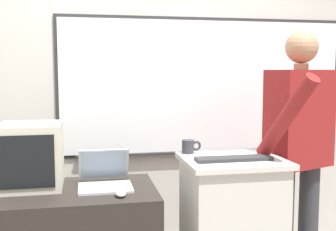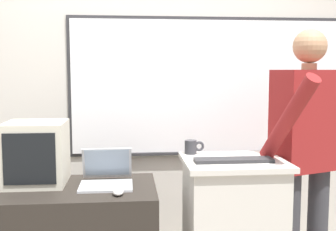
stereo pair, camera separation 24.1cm
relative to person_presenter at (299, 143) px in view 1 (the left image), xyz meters
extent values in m
cube|color=beige|center=(-0.90, 0.83, 0.41)|extent=(6.40, 0.12, 2.77)
cube|color=#2D2D30|center=(-0.41, 0.77, 0.34)|extent=(2.29, 0.02, 1.07)
cube|color=white|center=(-0.41, 0.76, 0.34)|extent=(2.24, 0.02, 1.02)
cube|color=#2D2D30|center=(-0.41, 0.75, -0.19)|extent=(2.02, 0.04, 0.02)
cube|color=beige|center=(-0.50, -0.14, -0.06)|extent=(0.58, 0.51, 0.03)
cylinder|color=#333338|center=(-0.11, -0.03, -0.56)|extent=(0.13, 0.13, 0.82)
cylinder|color=#333338|center=(0.11, 0.05, -0.56)|extent=(0.13, 0.13, 0.82)
cube|color=maroon|center=(0.00, 0.01, 0.16)|extent=(0.48, 0.35, 0.62)
cylinder|color=tan|center=(0.00, 0.01, 0.49)|extent=(0.09, 0.09, 0.04)
sphere|color=tan|center=(0.00, 0.01, 0.61)|extent=(0.20, 0.20, 0.20)
cylinder|color=maroon|center=(-0.22, -0.25, 0.19)|extent=(0.22, 0.43, 0.51)
cylinder|color=maroon|center=(0.22, 0.09, 0.13)|extent=(0.08, 0.08, 0.59)
cube|color=#B7BABF|center=(-1.23, -0.05, -0.21)|extent=(0.31, 0.24, 0.01)
cube|color=#B7BABF|center=(-1.23, 0.11, -0.11)|extent=(0.30, 0.08, 0.20)
cube|color=#8C9EB2|center=(-1.23, 0.10, -0.11)|extent=(0.27, 0.07, 0.17)
cube|color=#2D2D30|center=(-0.51, -0.20, -0.04)|extent=(0.44, 0.11, 0.02)
ellipsoid|color=silver|center=(-1.16, -0.21, -0.20)|extent=(0.06, 0.10, 0.03)
cube|color=beige|center=(-1.65, 0.07, -0.03)|extent=(0.35, 0.35, 0.37)
cube|color=black|center=(-1.65, -0.11, -0.03)|extent=(0.29, 0.01, 0.29)
cylinder|color=#333338|center=(-0.72, 0.05, -0.01)|extent=(0.07, 0.07, 0.08)
torus|color=#333338|center=(-0.67, 0.05, 0.00)|extent=(0.06, 0.02, 0.06)
camera|label=1|loc=(-1.34, -2.44, 0.46)|focal=45.00mm
camera|label=2|loc=(-1.10, -2.47, 0.46)|focal=45.00mm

